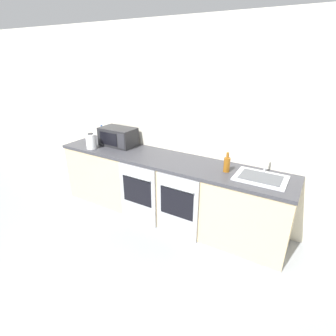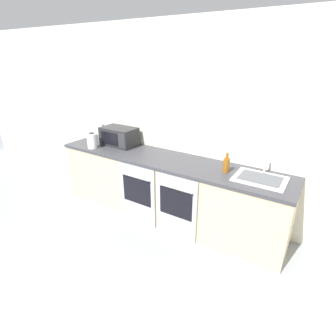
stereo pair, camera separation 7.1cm
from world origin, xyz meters
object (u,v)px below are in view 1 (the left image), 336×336
(bottle_amber, at_px, (227,164))
(kettle, at_px, (91,141))
(microwave, at_px, (118,137))
(oven_left, at_px, (138,195))
(bottle_blue, at_px, (102,133))
(oven_right, at_px, (177,207))
(sink, at_px, (261,177))

(bottle_amber, distance_m, kettle, 2.01)
(microwave, relative_size, bottle_amber, 2.24)
(oven_left, bearing_deg, bottle_blue, 153.03)
(oven_right, xyz_separation_m, bottle_amber, (0.47, 0.34, 0.55))
(microwave, distance_m, bottle_amber, 1.75)
(microwave, distance_m, sink, 2.15)
(sink, bearing_deg, bottle_amber, -178.10)
(oven_left, bearing_deg, sink, 13.51)
(bottle_amber, bearing_deg, oven_right, -144.12)
(oven_left, distance_m, bottle_amber, 1.26)
(bottle_amber, relative_size, bottle_blue, 1.03)
(oven_left, height_order, bottle_blue, bottle_blue)
(kettle, relative_size, sink, 0.41)
(oven_left, xyz_separation_m, microwave, (-0.67, 0.45, 0.60))
(bottle_blue, bearing_deg, sink, -4.80)
(oven_left, height_order, microwave, microwave)
(bottle_amber, bearing_deg, microwave, 176.55)
(oven_right, distance_m, sink, 1.05)
(oven_left, relative_size, kettle, 3.66)
(sink, bearing_deg, kettle, -174.70)
(microwave, xyz_separation_m, bottle_blue, (-0.45, 0.13, -0.05))
(microwave, relative_size, kettle, 2.34)
(bottle_amber, distance_m, sink, 0.41)
(oven_right, height_order, bottle_amber, bottle_amber)
(microwave, relative_size, bottle_blue, 2.31)
(bottle_amber, bearing_deg, oven_left, -162.41)
(oven_left, distance_m, bottle_blue, 1.38)
(oven_left, bearing_deg, kettle, 171.83)
(kettle, bearing_deg, oven_left, -8.17)
(oven_right, bearing_deg, oven_left, 180.00)
(oven_right, distance_m, bottle_amber, 0.80)
(bottle_blue, distance_m, sink, 2.61)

